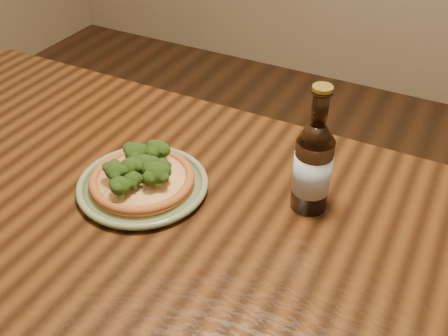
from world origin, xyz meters
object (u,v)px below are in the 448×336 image
at_px(plate, 143,185).
at_px(table, 148,264).
at_px(pizza, 142,176).
at_px(beer_bottle, 313,166).

bearing_deg(plate, table, -55.28).
relative_size(table, plate, 6.24).
bearing_deg(table, pizza, 124.78).
height_order(table, plate, plate).
height_order(table, pizza, pizza).
bearing_deg(pizza, plate, 54.44).
xyz_separation_m(table, pizza, (-0.06, 0.09, 0.12)).
bearing_deg(plate, beer_bottle, 18.93).
bearing_deg(table, beer_bottle, 39.12).
xyz_separation_m(table, beer_bottle, (0.24, 0.20, 0.19)).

